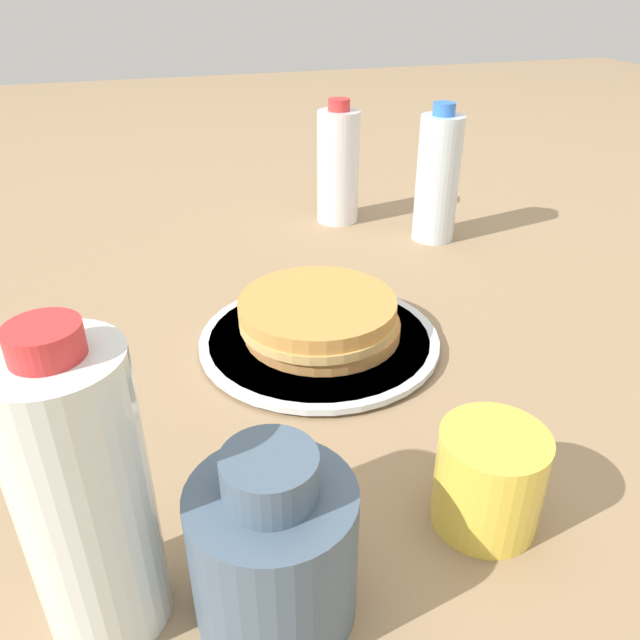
% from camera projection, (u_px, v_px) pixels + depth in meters
% --- Properties ---
extents(ground_plane, '(4.00, 4.00, 0.00)m').
position_uv_depth(ground_plane, '(316.00, 339.00, 0.72)').
color(ground_plane, '#9E7F5B').
extents(plate, '(0.27, 0.27, 0.01)m').
position_uv_depth(plate, '(320.00, 340.00, 0.71)').
color(plate, silver).
rests_on(plate, ground_plane).
extents(pancake_stack, '(0.18, 0.18, 0.04)m').
position_uv_depth(pancake_stack, '(322.00, 316.00, 0.70)').
color(pancake_stack, '#C78847').
rests_on(pancake_stack, plate).
extents(juice_glass, '(0.08, 0.08, 0.08)m').
position_uv_depth(juice_glass, '(489.00, 479.00, 0.47)').
color(juice_glass, yellow).
rests_on(juice_glass, ground_plane).
extents(cream_jug, '(0.11, 0.11, 0.13)m').
position_uv_depth(cream_jug, '(274.00, 547.00, 0.40)').
color(cream_jug, '#4C6075').
rests_on(cream_jug, ground_plane).
extents(water_bottle_near, '(0.07, 0.07, 0.20)m').
position_uv_depth(water_bottle_near, '(338.00, 166.00, 1.01)').
color(water_bottle_near, white).
rests_on(water_bottle_near, ground_plane).
extents(water_bottle_mid, '(0.08, 0.08, 0.22)m').
position_uv_depth(water_bottle_mid, '(85.00, 497.00, 0.37)').
color(water_bottle_mid, silver).
rests_on(water_bottle_mid, ground_plane).
extents(water_bottle_far, '(0.07, 0.07, 0.21)m').
position_uv_depth(water_bottle_far, '(438.00, 178.00, 0.94)').
color(water_bottle_far, silver).
rests_on(water_bottle_far, ground_plane).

